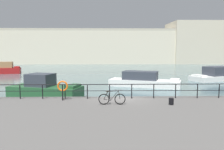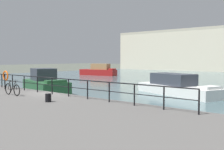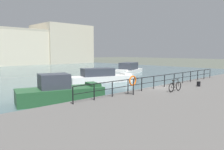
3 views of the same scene
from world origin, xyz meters
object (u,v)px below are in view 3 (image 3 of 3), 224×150
at_px(parked_bicycle, 175,86).
at_px(life_ring_stand, 133,81).
at_px(mooring_bollard, 199,84).
at_px(moored_harbor_tender, 101,77).
at_px(moored_green_narrowboat, 128,69).
at_px(moored_cabin_cruiser, 60,92).

distance_m(parked_bicycle, life_ring_stand, 3.76).
bearing_deg(mooring_bollard, parked_bicycle, 178.23).
xyz_separation_m(moored_harbor_tender, parked_bicycle, (-4.24, -13.48, 0.60)).
distance_m(moored_green_narrowboat, mooring_bollard, 23.07).
relative_size(moored_harbor_tender, life_ring_stand, 6.38).
height_order(moored_green_narrowboat, mooring_bollard, moored_green_narrowboat).
height_order(moored_harbor_tender, parked_bicycle, parked_bicycle).
bearing_deg(parked_bicycle, life_ring_stand, 158.74).
distance_m(moored_cabin_cruiser, moored_harbor_tender, 12.33).
height_order(moored_cabin_cruiser, mooring_bollard, moored_cabin_cruiser).
height_order(moored_harbor_tender, mooring_bollard, moored_harbor_tender).
bearing_deg(moored_green_narrowboat, mooring_bollard, 35.04).
xyz_separation_m(moored_green_narrowboat, mooring_bollard, (-12.50, -19.38, 0.37)).
xyz_separation_m(moored_harbor_tender, mooring_bollard, (-0.38, -13.60, 0.43)).
bearing_deg(mooring_bollard, moored_harbor_tender, 88.39).
relative_size(moored_harbor_tender, moored_green_narrowboat, 0.97).
bearing_deg(mooring_bollard, moored_cabin_cruiser, 145.21).
relative_size(moored_green_narrowboat, parked_bicycle, 5.17).
relative_size(moored_green_narrowboat, mooring_bollard, 20.82).
bearing_deg(parked_bicycle, moored_harbor_tender, 73.35).
bearing_deg(mooring_bollard, life_ring_stand, 168.28).
relative_size(moored_cabin_cruiser, life_ring_stand, 5.18).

